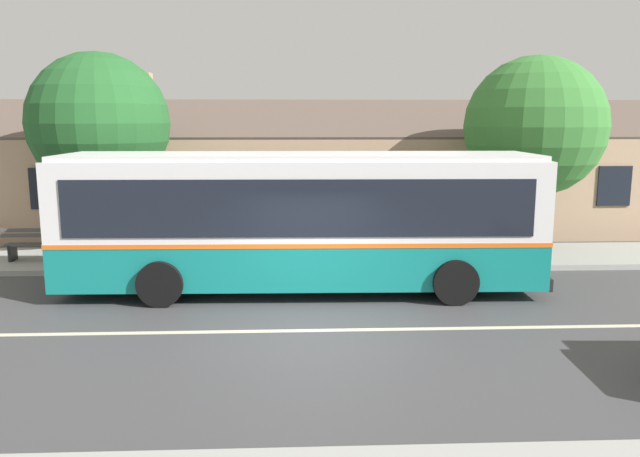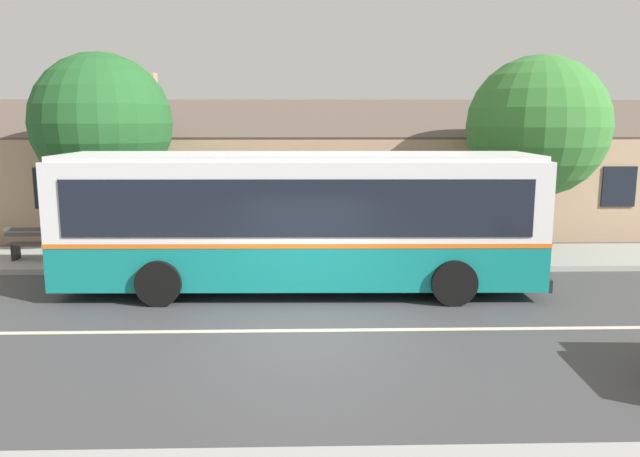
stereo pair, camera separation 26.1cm
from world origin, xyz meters
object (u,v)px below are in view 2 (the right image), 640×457
bench_by_building (37,245)px  bench_down_street (202,243)px  street_tree_primary (534,131)px  street_tree_secondary (100,128)px  transit_bus (300,218)px

bench_by_building → bench_down_street: bearing=1.1°
street_tree_primary → street_tree_secondary: size_ratio=0.99×
street_tree_secondary → street_tree_primary: bearing=-1.6°
transit_bus → bench_down_street: bearing=134.1°
bench_down_street → street_tree_primary: street_tree_primary is taller
bench_by_building → bench_down_street: 4.52m
bench_down_street → bench_by_building: bearing=-178.9°
bench_by_building → bench_down_street: same height
street_tree_primary → street_tree_secondary: (-12.52, 0.34, 0.07)m
transit_bus → street_tree_primary: street_tree_primary is taller
bench_down_street → street_tree_primary: (9.49, 0.91, 3.09)m
transit_bus → bench_by_building: (-7.26, 2.75, -1.16)m
bench_by_building → street_tree_secondary: bearing=41.9°
bench_by_building → bench_down_street: (4.52, 0.09, 0.01)m
transit_bus → bench_down_street: transit_bus is taller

